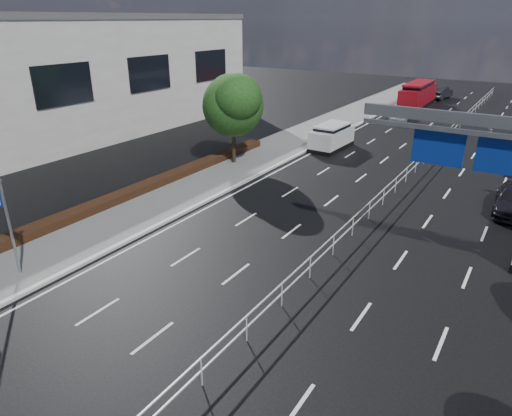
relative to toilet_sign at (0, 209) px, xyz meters
The scene contains 12 objects.
ground 11.34m from the toilet_sign, ahead, with size 160.00×160.00×0.00m, color black.
sidewalk_near 2.93m from the toilet_sign, behind, with size 5.00×140.00×0.14m, color slate.
kerb_near 3.48m from the toilet_sign, ahead, with size 0.25×140.00×0.15m, color silver.
median_fence 25.14m from the toilet_sign, 64.04° to the left, with size 0.05×85.00×1.02m.
hedge_near 6.10m from the toilet_sign, 115.13° to the left, with size 1.00×36.00×0.44m, color black.
toilet_sign is the anchor object (origin of this frame).
near_building 26.29m from the toilet_sign, 136.62° to the left, with size 12.00×38.00×10.00m, color beige.
near_tree_back 18.07m from the toilet_sign, 93.14° to the left, with size 4.84×4.51×6.69m.
white_minivan 26.17m from the toilet_sign, 82.67° to the left, with size 2.21×4.81×2.06m.
red_bus 49.60m from the toilet_sign, 85.06° to the left, with size 2.48×9.90×2.95m.
near_car_silver 40.62m from the toilet_sign, 83.03° to the left, with size 1.87×4.64×1.58m, color #AEB1B6.
near_car_dark 57.51m from the toilet_sign, 84.66° to the left, with size 1.76×5.06×1.67m, color black.
Camera 1 is at (6.99, -8.80, 10.13)m, focal length 32.00 mm.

